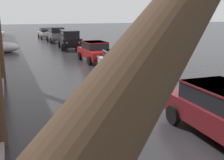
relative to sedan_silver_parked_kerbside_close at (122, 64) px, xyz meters
The scene contains 8 objects.
snow_bank_near_corner_left 14.22m from the sedan_silver_parked_kerbside_close, 113.42° to the left, with size 2.15×1.34×0.89m.
snow_bank_along_left_kerb 14.83m from the sedan_silver_parked_kerbside_close, 80.79° to the left, with size 2.23×1.17×0.51m.
snow_bank_mid_block_left 18.24m from the sedan_silver_parked_kerbside_close, 109.93° to the left, with size 2.20×1.45×0.73m.
sedan_silver_parked_kerbside_close is the anchor object (origin of this frame).
sedan_red_parked_kerbside_mid 5.55m from the sedan_silver_parked_kerbside_close, 86.82° to the left, with size 1.97×3.95×1.42m.
suv_black_parked_far_down_block 13.50m from the sedan_silver_parked_kerbside_close, 89.10° to the left, with size 2.29×4.85×1.82m.
suv_grey_queued_behind_truck 20.64m from the sedan_silver_parked_kerbside_close, 89.56° to the left, with size 1.99×4.49×1.82m.
sedan_white_at_far_intersection 26.20m from the sedan_silver_parked_kerbside_close, 90.62° to the left, with size 2.01×4.02×1.42m.
Camera 1 is at (-4.09, 1.19, 3.34)m, focal length 42.44 mm.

